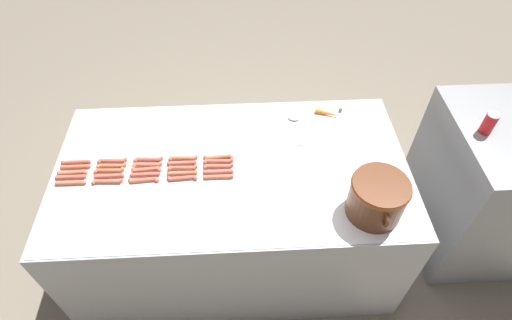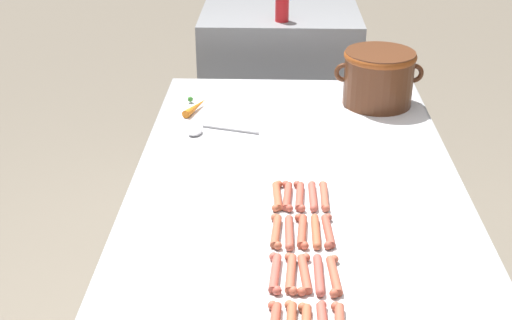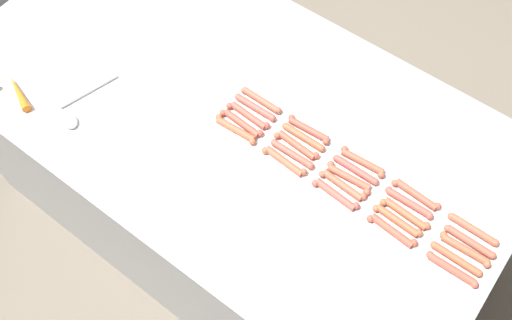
{
  "view_description": "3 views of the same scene",
  "coord_description": "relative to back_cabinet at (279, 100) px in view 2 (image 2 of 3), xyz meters",
  "views": [
    {
      "loc": [
        1.47,
        0.06,
        2.59
      ],
      "look_at": [
        -0.03,
        0.14,
        0.9
      ],
      "focal_mm": 28.46,
      "sensor_mm": 36.0,
      "label": 1
    },
    {
      "loc": [
        -0.07,
        -1.87,
        1.94
      ],
      "look_at": [
        -0.13,
        0.05,
        0.96
      ],
      "focal_mm": 47.79,
      "sensor_mm": 36.0,
      "label": 2
    },
    {
      "loc": [
        -0.84,
        -0.74,
        2.49
      ],
      "look_at": [
        -0.15,
        -0.22,
        0.98
      ],
      "focal_mm": 40.38,
      "sensor_mm": 36.0,
      "label": 3
    }
  ],
  "objects": [
    {
      "name": "hot_dog_12",
      "position": [
        0.06,
        -2.12,
        0.38
      ],
      "size": [
        0.03,
        0.17,
        0.02
      ],
      "color": "#BC5841",
      "rests_on": "griddle_counter"
    },
    {
      "name": "hot_dog_22",
      "position": [
        0.14,
        -2.12,
        0.38
      ],
      "size": [
        0.03,
        0.17,
        0.02
      ],
      "color": "#B8573F",
      "rests_on": "griddle_counter"
    },
    {
      "name": "hot_dog_14",
      "position": [
        0.06,
        -1.73,
        0.38
      ],
      "size": [
        0.03,
        0.17,
        0.02
      ],
      "color": "#B75443",
      "rests_on": "griddle_counter"
    },
    {
      "name": "hot_dog_19",
      "position": [
        0.1,
        -1.73,
        0.38
      ],
      "size": [
        0.02,
        0.17,
        0.02
      ],
      "color": "#BA5547",
      "rests_on": "griddle_counter"
    },
    {
      "name": "carrot",
      "position": [
        -0.34,
        -1.04,
        0.39
      ],
      "size": [
        0.09,
        0.18,
        0.03
      ],
      "color": "orange",
      "rests_on": "griddle_counter"
    },
    {
      "name": "hot_dog_13",
      "position": [
        0.06,
        -1.92,
        0.38
      ],
      "size": [
        0.03,
        0.17,
        0.02
      ],
      "color": "#BD553E",
      "rests_on": "griddle_counter"
    },
    {
      "name": "hot_dog_7",
      "position": [
        0.03,
        -2.12,
        0.38
      ],
      "size": [
        0.03,
        0.17,
        0.02
      ],
      "color": "#BD5D44",
      "rests_on": "griddle_counter"
    },
    {
      "name": "hot_dog_23",
      "position": [
        0.14,
        -1.92,
        0.38
      ],
      "size": [
        0.03,
        0.17,
        0.02
      ],
      "color": "#B35140",
      "rests_on": "griddle_counter"
    },
    {
      "name": "hot_dog_24",
      "position": [
        0.14,
        -1.72,
        0.38
      ],
      "size": [
        0.03,
        0.17,
        0.02
      ],
      "color": "#BD5B45",
      "rests_on": "griddle_counter"
    },
    {
      "name": "hot_dog_8",
      "position": [
        0.03,
        -1.93,
        0.38
      ],
      "size": [
        0.02,
        0.17,
        0.02
      ],
      "color": "#B15645",
      "rests_on": "griddle_counter"
    },
    {
      "name": "back_cabinet",
      "position": [
        0.0,
        0.0,
        0.0
      ],
      "size": [
        0.81,
        0.77,
        1.04
      ],
      "primitive_type": "cube",
      "color": "gray",
      "rests_on": "ground_plane"
    },
    {
      "name": "hot_dog_17",
      "position": [
        0.1,
        -2.12,
        0.38
      ],
      "size": [
        0.02,
        0.17,
        0.02
      ],
      "color": "#B15247",
      "rests_on": "griddle_counter"
    },
    {
      "name": "hot_dog_18",
      "position": [
        0.1,
        -1.92,
        0.38
      ],
      "size": [
        0.02,
        0.17,
        0.02
      ],
      "color": "#B85D3D",
      "rests_on": "griddle_counter"
    },
    {
      "name": "soda_can",
      "position": [
        0.01,
        -0.26,
        0.58
      ],
      "size": [
        0.07,
        0.07,
        0.13
      ],
      "color": "red",
      "rests_on": "back_cabinet"
    },
    {
      "name": "hot_dog_3",
      "position": [
        -0.01,
        -1.92,
        0.38
      ],
      "size": [
        0.03,
        0.17,
        0.02
      ],
      "color": "#B35A3E",
      "rests_on": "griddle_counter"
    },
    {
      "name": "bean_pot",
      "position": [
        0.39,
        -0.95,
        0.49
      ],
      "size": [
        0.35,
        0.29,
        0.22
      ],
      "color": "#562D19",
      "rests_on": "griddle_counter"
    },
    {
      "name": "hot_dog_2",
      "position": [
        -0.01,
        -2.12,
        0.38
      ],
      "size": [
        0.03,
        0.17,
        0.02
      ],
      "color": "#BD5446",
      "rests_on": "griddle_counter"
    },
    {
      "name": "griddle_counter",
      "position": [
        0.05,
        -1.65,
        -0.07
      ],
      "size": [
        1.07,
        1.96,
        0.89
      ],
      "color": "#9EA0A5",
      "rests_on": "ground_plane"
    },
    {
      "name": "serving_spoon",
      "position": [
        -0.27,
        -1.25,
        0.38
      ],
      "size": [
        0.27,
        0.11,
        0.02
      ],
      "color": "#B7B7BC",
      "rests_on": "griddle_counter"
    },
    {
      "name": "hot_dog_4",
      "position": [
        -0.01,
        -1.73,
        0.38
      ],
      "size": [
        0.03,
        0.17,
        0.02
      ],
      "color": "#BC5C3E",
      "rests_on": "griddle_counter"
    },
    {
      "name": "hot_dog_9",
      "position": [
        0.02,
        -1.73,
        0.38
      ],
      "size": [
        0.03,
        0.17,
        0.02
      ],
      "color": "#B95241",
      "rests_on": "griddle_counter"
    }
  ]
}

